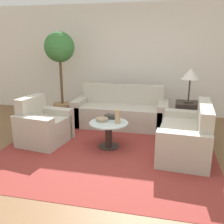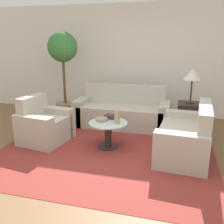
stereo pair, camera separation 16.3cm
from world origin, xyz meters
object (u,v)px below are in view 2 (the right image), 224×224
(bowl, at_px, (102,119))
(table_lamp, at_px, (193,75))
(armchair, at_px, (43,126))
(loveseat, at_px, (188,138))
(sofa_main, at_px, (123,112))
(vase, at_px, (117,117))
(coffee_table, at_px, (108,131))
(potted_plant, at_px, (63,59))
(book_stack, at_px, (111,117))

(bowl, bearing_deg, table_lamp, 37.11)
(table_lamp, bearing_deg, armchair, -155.07)
(loveseat, distance_m, table_lamp, 1.41)
(sofa_main, height_order, loveseat, sofa_main)
(armchair, bearing_deg, vase, -80.69)
(armchair, relative_size, vase, 4.04)
(coffee_table, height_order, vase, vase)
(sofa_main, height_order, potted_plant, potted_plant)
(bowl, height_order, book_stack, book_stack)
(loveseat, bearing_deg, vase, -84.35)
(sofa_main, distance_m, vase, 1.25)
(sofa_main, xyz_separation_m, armchair, (-1.17, -1.23, -0.00))
(potted_plant, relative_size, vase, 8.61)
(potted_plant, distance_m, bowl, 2.16)
(loveseat, bearing_deg, potted_plant, -113.47)
(armchair, distance_m, loveseat, 2.48)
(loveseat, relative_size, potted_plant, 0.72)
(table_lamp, bearing_deg, potted_plant, 173.24)
(sofa_main, relative_size, table_lamp, 2.95)
(potted_plant, distance_m, vase, 2.34)
(loveseat, bearing_deg, coffee_table, -84.65)
(armchair, bearing_deg, book_stack, -69.06)
(coffee_table, bearing_deg, armchair, -178.78)
(bowl, bearing_deg, book_stack, 60.88)
(armchair, xyz_separation_m, coffee_table, (1.20, 0.03, 0.00))
(sofa_main, distance_m, potted_plant, 1.82)
(table_lamp, distance_m, bowl, 1.94)
(vase, xyz_separation_m, bowl, (-0.28, 0.05, -0.09))
(sofa_main, bearing_deg, bowl, -95.16)
(potted_plant, bearing_deg, book_stack, -40.65)
(loveseat, relative_size, table_lamp, 2.12)
(armchair, xyz_separation_m, bowl, (1.07, 0.07, 0.19))
(armchair, relative_size, potted_plant, 0.47)
(loveseat, bearing_deg, armchair, -84.48)
(coffee_table, distance_m, table_lamp, 1.95)
(sofa_main, relative_size, book_stack, 8.87)
(vase, bearing_deg, book_stack, 125.82)
(vase, bearing_deg, armchair, -179.07)
(sofa_main, bearing_deg, loveseat, -42.27)
(coffee_table, bearing_deg, sofa_main, 91.01)
(potted_plant, xyz_separation_m, book_stack, (1.45, -1.24, -0.89))
(sofa_main, relative_size, armchair, 2.13)
(sofa_main, height_order, coffee_table, sofa_main)
(sofa_main, xyz_separation_m, vase, (0.17, -1.21, 0.27))
(sofa_main, xyz_separation_m, book_stack, (0.00, -0.97, 0.19))
(table_lamp, bearing_deg, coffee_table, -139.19)
(loveseat, xyz_separation_m, table_lamp, (0.05, 1.13, 0.84))
(book_stack, bearing_deg, bowl, -107.57)
(loveseat, xyz_separation_m, bowl, (-1.41, 0.03, 0.18))
(coffee_table, height_order, book_stack, book_stack)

